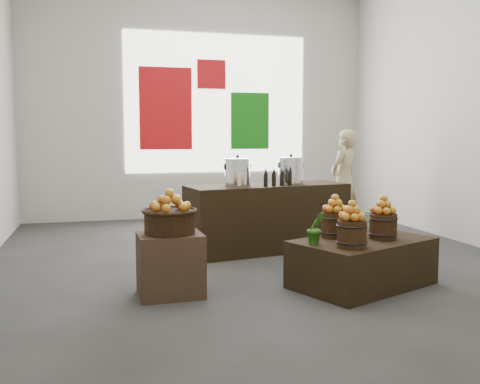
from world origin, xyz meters
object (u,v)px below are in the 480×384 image
object	(u,v)px
display_table	(362,263)
stock_pot_center	(291,171)
crate	(170,265)
wicker_basket	(170,222)
counter	(268,218)
shopper	(344,180)
stock_pot_left	(238,173)

from	to	relation	value
display_table	stock_pot_center	xyz separation A→B (m)	(-0.07, 1.80, 0.76)
crate	display_table	distance (m)	1.83
display_table	stock_pot_center	world-z (taller)	stock_pot_center
wicker_basket	display_table	world-z (taller)	wicker_basket
counter	shopper	xyz separation A→B (m)	(1.57, 1.12, 0.35)
crate	wicker_basket	distance (m)	0.39
wicker_basket	shopper	size ratio (longest dim) A/B	0.30
crate	counter	xyz separation A→B (m)	(1.43, 1.59, 0.13)
counter	stock_pot_left	distance (m)	0.71
crate	display_table	bearing A→B (deg)	-4.93
stock_pot_center	counter	bearing A→B (deg)	-170.26
counter	stock_pot_left	bearing A→B (deg)	180.00
crate	counter	size ratio (longest dim) A/B	0.28
crate	shopper	distance (m)	4.07
wicker_basket	counter	bearing A→B (deg)	48.06
crate	wicker_basket	size ratio (longest dim) A/B	1.25
display_table	shopper	bearing A→B (deg)	44.81
wicker_basket	stock_pot_left	world-z (taller)	stock_pot_left
stock_pot_left	display_table	bearing A→B (deg)	-64.51
stock_pot_left	shopper	world-z (taller)	shopper
display_table	crate	bearing A→B (deg)	152.27
counter	display_table	bearing A→B (deg)	-87.17
counter	shopper	bearing A→B (deg)	25.80
stock_pot_left	shopper	bearing A→B (deg)	31.04
crate	counter	bearing A→B (deg)	48.06
counter	shopper	world-z (taller)	shopper
stock_pot_center	shopper	distance (m)	1.66
counter	stock_pot_left	xyz separation A→B (m)	(-0.41, -0.07, 0.57)
crate	stock_pot_left	distance (m)	1.96
stock_pot_center	shopper	world-z (taller)	shopper
display_table	stock_pot_left	distance (m)	2.01
crate	wicker_basket	bearing A→B (deg)	0.00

